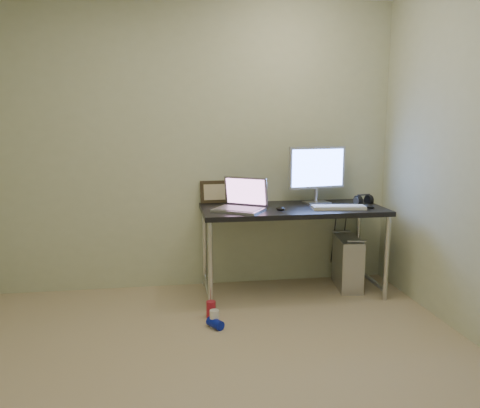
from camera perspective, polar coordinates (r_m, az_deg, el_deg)
name	(u,v)px	position (r m, az deg, el deg)	size (l,w,h in m)	color
floor	(217,391)	(2.76, -2.77, -21.79)	(3.50, 3.50, 0.00)	tan
wall_back	(195,146)	(4.10, -5.50, 7.03)	(3.50, 0.02, 2.50)	beige
desk	(292,217)	(3.97, 6.38, -1.55)	(1.53, 0.67, 0.75)	black
tower_computer	(348,263)	(4.29, 12.98, -6.98)	(0.25, 0.45, 0.48)	silver
cable_a	(334,237)	(4.44, 11.35, -4.02)	(0.01, 0.01, 0.70)	black
cable_b	(344,240)	(4.45, 12.52, -4.27)	(0.01, 0.01, 0.72)	black
can_red	(211,310)	(3.61, -3.55, -12.72)	(0.07, 0.07, 0.13)	#B51D31
can_white	(214,318)	(3.47, -3.14, -13.75)	(0.07, 0.07, 0.12)	white
can_blue	(215,323)	(3.45, -3.03, -14.33)	(0.07, 0.07, 0.13)	#0A19A4
laptop	(242,203)	(3.80, 0.19, 0.18)	(0.48, 0.46, 0.26)	#AFB0B7
monitor	(317,170)	(4.13, 9.40, 4.07)	(0.53, 0.19, 0.50)	#AFB0B7
keyboard	(338,207)	(3.94, 11.91, -0.39)	(0.43, 0.14, 0.03)	silver
mouse_right	(368,205)	(4.05, 15.38, -0.16)	(0.07, 0.12, 0.04)	black
mouse_left	(280,207)	(3.83, 4.96, -0.43)	(0.07, 0.11, 0.04)	black
headphones	(363,200)	(4.25, 14.82, 0.43)	(0.17, 0.10, 0.10)	black
picture_frame	(214,192)	(4.13, -3.15, 1.48)	(0.25, 0.03, 0.20)	black
webcam	(246,192)	(4.14, 0.76, 1.48)	(0.05, 0.04, 0.13)	silver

